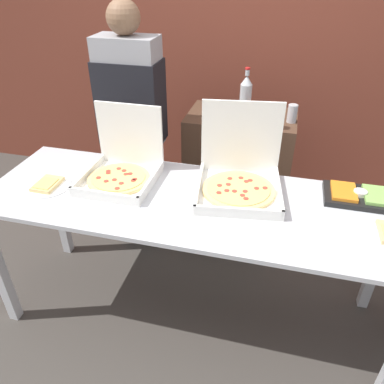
{
  "coord_description": "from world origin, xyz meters",
  "views": [
    {
      "loc": [
        0.41,
        -1.61,
        2.0
      ],
      "look_at": [
        0.0,
        0.0,
        0.93
      ],
      "focal_mm": 35.0,
      "sensor_mm": 36.0,
      "label": 1
    }
  ],
  "objects_px": {
    "pizza_box_far_left": "(239,177)",
    "soda_bottle": "(246,97)",
    "veggie_tray": "(359,196)",
    "soda_can_colored": "(273,120)",
    "paper_plate_front_left": "(48,185)",
    "soda_can_silver": "(292,113)",
    "person_server_vest": "(133,123)",
    "pizza_box_far_right": "(122,168)"
  },
  "relations": [
    {
      "from": "veggie_tray",
      "to": "soda_bottle",
      "type": "xyz_separation_m",
      "value": [
        -0.72,
        0.7,
        0.26
      ]
    },
    {
      "from": "veggie_tray",
      "to": "soda_can_silver",
      "type": "relative_size",
      "value": 2.95
    },
    {
      "from": "soda_bottle",
      "to": "soda_can_colored",
      "type": "distance_m",
      "value": 0.27
    },
    {
      "from": "pizza_box_far_left",
      "to": "paper_plate_front_left",
      "type": "relative_size",
      "value": 2.05
    },
    {
      "from": "soda_can_colored",
      "to": "person_server_vest",
      "type": "xyz_separation_m",
      "value": [
        -0.94,
        -0.14,
        -0.07
      ]
    },
    {
      "from": "pizza_box_far_left",
      "to": "person_server_vest",
      "type": "height_order",
      "value": "person_server_vest"
    },
    {
      "from": "soda_can_colored",
      "to": "pizza_box_far_right",
      "type": "bearing_deg",
      "value": -140.28
    },
    {
      "from": "paper_plate_front_left",
      "to": "soda_can_colored",
      "type": "height_order",
      "value": "soda_can_colored"
    },
    {
      "from": "paper_plate_front_left",
      "to": "soda_can_colored",
      "type": "distance_m",
      "value": 1.46
    },
    {
      "from": "soda_can_colored",
      "to": "person_server_vest",
      "type": "bearing_deg",
      "value": -171.66
    },
    {
      "from": "soda_can_silver",
      "to": "person_server_vest",
      "type": "relative_size",
      "value": 0.07
    },
    {
      "from": "pizza_box_far_left",
      "to": "person_server_vest",
      "type": "relative_size",
      "value": 0.29
    },
    {
      "from": "veggie_tray",
      "to": "soda_can_colored",
      "type": "bearing_deg",
      "value": 132.84
    },
    {
      "from": "paper_plate_front_left",
      "to": "soda_can_silver",
      "type": "bearing_deg",
      "value": 37.48
    },
    {
      "from": "veggie_tray",
      "to": "soda_can_silver",
      "type": "distance_m",
      "value": 0.82
    },
    {
      "from": "veggie_tray",
      "to": "pizza_box_far_right",
      "type": "bearing_deg",
      "value": -175.1
    },
    {
      "from": "soda_bottle",
      "to": "soda_can_colored",
      "type": "xyz_separation_m",
      "value": [
        0.21,
        -0.15,
        -0.09
      ]
    },
    {
      "from": "soda_can_silver",
      "to": "soda_can_colored",
      "type": "relative_size",
      "value": 1.0
    },
    {
      "from": "soda_can_colored",
      "to": "soda_can_silver",
      "type": "bearing_deg",
      "value": 50.57
    },
    {
      "from": "paper_plate_front_left",
      "to": "soda_bottle",
      "type": "distance_m",
      "value": 1.42
    },
    {
      "from": "pizza_box_far_left",
      "to": "soda_bottle",
      "type": "relative_size",
      "value": 1.5
    },
    {
      "from": "paper_plate_front_left",
      "to": "veggie_tray",
      "type": "height_order",
      "value": "veggie_tray"
    },
    {
      "from": "person_server_vest",
      "to": "veggie_tray",
      "type": "bearing_deg",
      "value": 164.04
    },
    {
      "from": "veggie_tray",
      "to": "soda_can_colored",
      "type": "relative_size",
      "value": 2.95
    },
    {
      "from": "soda_bottle",
      "to": "soda_can_silver",
      "type": "distance_m",
      "value": 0.34
    },
    {
      "from": "pizza_box_far_right",
      "to": "soda_can_colored",
      "type": "height_order",
      "value": "pizza_box_far_right"
    },
    {
      "from": "pizza_box_far_left",
      "to": "pizza_box_far_right",
      "type": "bearing_deg",
      "value": 177.02
    },
    {
      "from": "pizza_box_far_right",
      "to": "person_server_vest",
      "type": "relative_size",
      "value": 0.24
    },
    {
      "from": "pizza_box_far_right",
      "to": "pizza_box_far_left",
      "type": "xyz_separation_m",
      "value": [
        0.67,
        0.06,
        0.01
      ]
    },
    {
      "from": "soda_can_silver",
      "to": "veggie_tray",
      "type": "bearing_deg",
      "value": -60.57
    },
    {
      "from": "soda_bottle",
      "to": "person_server_vest",
      "type": "distance_m",
      "value": 0.8
    },
    {
      "from": "pizza_box_far_left",
      "to": "soda_bottle",
      "type": "distance_m",
      "value": 0.78
    },
    {
      "from": "paper_plate_front_left",
      "to": "soda_can_silver",
      "type": "height_order",
      "value": "soda_can_silver"
    },
    {
      "from": "paper_plate_front_left",
      "to": "pizza_box_far_right",
      "type": "bearing_deg",
      "value": 26.07
    },
    {
      "from": "veggie_tray",
      "to": "person_server_vest",
      "type": "bearing_deg",
      "value": 164.04
    },
    {
      "from": "soda_bottle",
      "to": "person_server_vest",
      "type": "height_order",
      "value": "person_server_vest"
    },
    {
      "from": "soda_bottle",
      "to": "pizza_box_far_right",
      "type": "bearing_deg",
      "value": -126.16
    },
    {
      "from": "soda_bottle",
      "to": "soda_can_colored",
      "type": "relative_size",
      "value": 2.81
    },
    {
      "from": "paper_plate_front_left",
      "to": "person_server_vest",
      "type": "height_order",
      "value": "person_server_vest"
    },
    {
      "from": "pizza_box_far_left",
      "to": "person_server_vest",
      "type": "xyz_separation_m",
      "value": [
        -0.81,
        0.47,
        0.04
      ]
    },
    {
      "from": "veggie_tray",
      "to": "soda_can_colored",
      "type": "distance_m",
      "value": 0.77
    },
    {
      "from": "soda_can_silver",
      "to": "soda_can_colored",
      "type": "bearing_deg",
      "value": -129.43
    }
  ]
}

